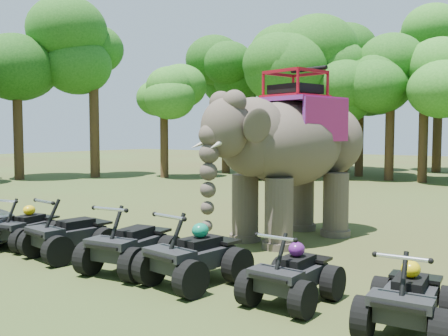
{
  "coord_description": "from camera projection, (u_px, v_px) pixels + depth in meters",
  "views": [
    {
      "loc": [
        6.86,
        -8.55,
        2.73
      ],
      "look_at": [
        0.0,
        1.2,
        1.9
      ],
      "focal_mm": 40.0,
      "sensor_mm": 36.0,
      "label": 1
    }
  ],
  "objects": [
    {
      "name": "ground",
      "position": [
        193.0,
        256.0,
        11.11
      ],
      "size": [
        110.0,
        110.0,
        0.0
      ],
      "primitive_type": "plane",
      "color": "#47381E",
      "rests_on": "ground"
    },
    {
      "name": "elephant",
      "position": [
        292.0,
        153.0,
        12.86
      ],
      "size": [
        3.52,
        5.68,
        4.43
      ],
      "primitive_type": null,
      "rotation": [
        0.0,
        0.0,
        -0.24
      ],
      "color": "#4C4037",
      "rests_on": "ground"
    },
    {
      "name": "atv_0",
      "position": [
        25.0,
        222.0,
        12.0
      ],
      "size": [
        1.44,
        1.81,
        1.22
      ],
      "primitive_type": null,
      "rotation": [
        0.0,
        0.0,
        0.16
      ],
      "color": "black",
      "rests_on": "ground"
    },
    {
      "name": "atv_1",
      "position": [
        70.0,
        227.0,
        11.0
      ],
      "size": [
        1.54,
        1.96,
        1.33
      ],
      "primitive_type": null,
      "rotation": [
        0.0,
        0.0,
        -0.13
      ],
      "color": "black",
      "rests_on": "ground"
    },
    {
      "name": "atv_2",
      "position": [
        130.0,
        237.0,
        9.89
      ],
      "size": [
        1.57,
        2.0,
        1.36
      ],
      "primitive_type": null,
      "rotation": [
        0.0,
        0.0,
        0.13
      ],
      "color": "black",
      "rests_on": "ground"
    },
    {
      "name": "atv_3",
      "position": [
        194.0,
        247.0,
        9.02
      ],
      "size": [
        1.56,
        1.98,
        1.35
      ],
      "primitive_type": null,
      "rotation": [
        0.0,
        0.0,
        -0.13
      ],
      "color": "black",
      "rests_on": "ground"
    },
    {
      "name": "atv_4",
      "position": [
        292.0,
        266.0,
        8.02
      ],
      "size": [
        1.22,
        1.64,
        1.19
      ],
      "primitive_type": null,
      "rotation": [
        0.0,
        0.0,
        -0.03
      ],
      "color": "black",
      "rests_on": "ground"
    },
    {
      "name": "atv_5",
      "position": [
        408.0,
        289.0,
        6.83
      ],
      "size": [
        1.31,
        1.7,
        1.19
      ],
      "primitive_type": null,
      "rotation": [
        0.0,
        0.0,
        0.09
      ],
      "color": "black",
      "rests_on": "ground"
    },
    {
      "name": "tree_0",
      "position": [
        424.0,
        120.0,
        27.47
      ],
      "size": [
        4.85,
        4.85,
        6.93
      ],
      "primitive_type": null,
      "color": "#195114",
      "rests_on": "ground"
    },
    {
      "name": "tree_24",
      "position": [
        18.0,
        108.0,
        29.12
      ],
      "size": [
        5.85,
        5.85,
        8.36
      ],
      "primitive_type": null,
      "color": "#195114",
      "rests_on": "ground"
    },
    {
      "name": "tree_25",
      "position": [
        94.0,
        99.0,
        30.59
      ],
      "size": [
        6.79,
        6.79,
        9.7
      ],
      "primitive_type": null,
      "color": "#195114",
      "rests_on": "ground"
    },
    {
      "name": "tree_26",
      "position": [
        164.0,
        123.0,
        30.57
      ],
      "size": [
        4.69,
        4.69,
        6.7
      ],
      "primitive_type": null,
      "color": "#195114",
      "rests_on": "ground"
    },
    {
      "name": "tree_27",
      "position": [
        226.0,
        109.0,
        34.14
      ],
      "size": [
        6.18,
        6.18,
        8.83
      ],
      "primitive_type": null,
      "color": "#195114",
      "rests_on": "ground"
    },
    {
      "name": "tree_28",
      "position": [
        289.0,
        108.0,
        30.14
      ],
      "size": [
        5.92,
        5.92,
        8.46
      ],
      "primitive_type": null,
      "color": "#195114",
      "rests_on": "ground"
    },
    {
      "name": "tree_29",
      "position": [
        360.0,
        118.0,
        31.43
      ],
      "size": [
        5.19,
        5.19,
        7.41
      ],
      "primitive_type": null,
      "color": "#195114",
      "rests_on": "ground"
    },
    {
      "name": "tree_30",
      "position": [
        346.0,
        107.0,
        36.39
      ],
      "size": [
        6.45,
        6.45,
        9.22
      ],
      "primitive_type": null,
      "color": "#195114",
      "rests_on": "ground"
    },
    {
      "name": "tree_31",
      "position": [
        344.0,
        118.0,
        30.27
      ],
      "size": [
        5.08,
        5.08,
        7.26
      ],
      "primitive_type": null,
      "color": "#195114",
      "rests_on": "ground"
    },
    {
      "name": "tree_33",
      "position": [
        291.0,
        98.0,
        33.29
      ],
      "size": [
        7.14,
        7.14,
        10.19
      ],
      "primitive_type": null,
      "color": "#195114",
      "rests_on": "ground"
    },
    {
      "name": "tree_35",
      "position": [
        304.0,
        116.0,
        33.57
      ],
      "size": [
        5.45,
        5.45,
        7.79
      ],
      "primitive_type": null,
      "color": "#195114",
      "rests_on": "ground"
    },
    {
      "name": "tree_36",
      "position": [
        338.0,
        119.0,
        33.33
      ],
      "size": [
        5.15,
        5.15,
        7.36
      ],
      "primitive_type": null,
      "color": "#195114",
      "rests_on": "ground"
    },
    {
      "name": "tree_38",
      "position": [
        390.0,
        116.0,
        28.74
      ],
      "size": [
        5.19,
        5.19,
        7.42
      ],
      "primitive_type": null,
      "color": "#195114",
      "rests_on": "ground"
    },
    {
      "name": "tree_40",
      "position": [
        438.0,
        98.0,
        34.44
      ],
      "size": [
        7.22,
        7.22,
        10.32
      ],
      "primitive_type": null,
      "color": "#195114",
      "rests_on": "ground"
    }
  ]
}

